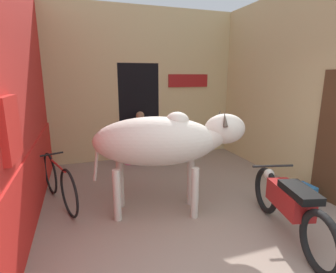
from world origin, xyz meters
TOP-DOWN VIEW (x-y plane):
  - ground_plane at (0.00, 0.00)m, footprint 30.00×30.00m
  - wall_left_shopfront at (-2.32, 2.11)m, footprint 0.25×4.25m
  - wall_back_with_doorway at (-0.06, 4.50)m, footprint 4.47×0.93m
  - wall_right_with_door at (2.32, 2.07)m, footprint 0.22×4.25m
  - cow at (-0.43, 1.47)m, footprint 2.25×1.17m
  - motorcycle_near at (0.86, 0.37)m, footprint 0.69×1.90m
  - bicycle at (-1.93, 2.24)m, footprint 0.65×1.63m
  - shopkeeper_seated at (-0.23, 3.82)m, footprint 0.40×0.33m
  - plastic_stool at (-0.52, 3.82)m, footprint 0.32×0.32m
  - crate at (1.73, 1.05)m, footprint 0.44×0.32m

SIDE VIEW (x-z plane):
  - ground_plane at x=0.00m, z-range 0.00..0.00m
  - crate at x=1.73m, z-range 0.00..0.28m
  - plastic_stool at x=-0.52m, z-range 0.02..0.48m
  - bicycle at x=-1.93m, z-range 0.00..0.74m
  - motorcycle_near at x=0.86m, z-range 0.05..0.84m
  - shopkeeper_seated at x=-0.23m, z-range 0.03..1.24m
  - cow at x=-0.43m, z-range 0.33..1.86m
  - wall_back_with_doorway at x=-0.06m, z-range -0.23..3.33m
  - wall_left_shopfront at x=-2.32m, z-range -0.06..3.50m
  - wall_right_with_door at x=2.32m, z-range -0.03..3.54m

